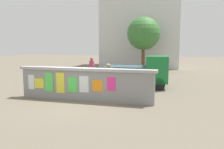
% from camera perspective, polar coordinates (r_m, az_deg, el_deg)
% --- Properties ---
extents(ground, '(60.00, 60.00, 0.00)m').
position_cam_1_polar(ground, '(17.90, 2.73, -0.43)').
color(ground, '#6B6051').
extents(poster_wall, '(6.37, 0.42, 1.48)m').
position_cam_1_polar(poster_wall, '(10.20, -6.85, -2.35)').
color(poster_wall, gray).
rests_on(poster_wall, ground).
extents(auto_rickshaw_truck, '(3.73, 1.86, 1.85)m').
position_cam_1_polar(auto_rickshaw_truck, '(13.22, 6.87, 0.56)').
color(auto_rickshaw_truck, black).
rests_on(auto_rickshaw_truck, ground).
extents(motorcycle, '(1.90, 0.56, 0.87)m').
position_cam_1_polar(motorcycle, '(14.45, -8.84, -0.62)').
color(motorcycle, black).
rests_on(motorcycle, ground).
extents(bicycle_near, '(1.66, 0.58, 0.95)m').
position_cam_1_polar(bicycle_near, '(12.07, -10.17, -2.77)').
color(bicycle_near, black).
rests_on(bicycle_near, ground).
extents(person_walking, '(0.48, 0.48, 1.62)m').
position_cam_1_polar(person_walking, '(10.78, -0.91, -0.55)').
color(person_walking, yellow).
rests_on(person_walking, ground).
extents(person_bystander, '(0.42, 0.42, 1.62)m').
position_cam_1_polar(person_bystander, '(15.67, -5.12, 2.01)').
color(person_bystander, '#338CBF').
rests_on(person_bystander, ground).
extents(tree_roadside, '(3.02, 3.02, 5.01)m').
position_cam_1_polar(tree_roadside, '(21.38, 7.95, 10.17)').
color(tree_roadside, brown).
rests_on(tree_roadside, ground).
extents(building_background, '(8.56, 5.83, 8.18)m').
position_cam_1_polar(building_background, '(26.17, 7.38, 11.12)').
color(building_background, silver).
rests_on(building_background, ground).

